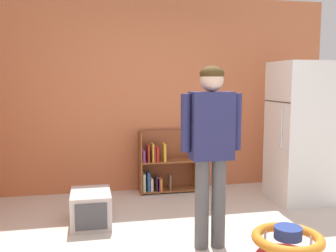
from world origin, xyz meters
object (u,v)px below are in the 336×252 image
baby_walker (287,245)px  bookshelf (163,166)px  standing_person (211,140)px  refrigerator (301,132)px  pet_carrier (91,208)px

baby_walker → bookshelf: bearing=105.0°
bookshelf → standing_person: (0.08, -1.86, 0.65)m
bookshelf → baby_walker: bearing=-75.0°
refrigerator → baby_walker: (-1.03, -1.57, -0.73)m
refrigerator → pet_carrier: (-2.65, -0.32, -0.71)m
refrigerator → baby_walker: refrigerator is taller
refrigerator → bookshelf: bearing=156.0°
refrigerator → pet_carrier: refrigerator is taller
baby_walker → refrigerator: bearing=56.7°
refrigerator → pet_carrier: bearing=-173.1°
bookshelf → standing_person: 1.97m
bookshelf → standing_person: bearing=-87.7°
refrigerator → baby_walker: bearing=-123.3°
bookshelf → baby_walker: size_ratio=1.41×
refrigerator → standing_person: size_ratio=1.06×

